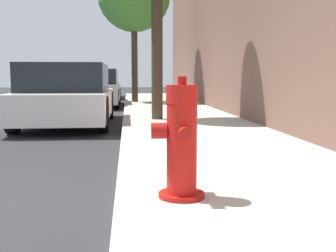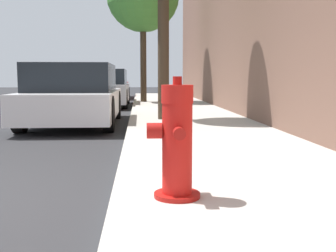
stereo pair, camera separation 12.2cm
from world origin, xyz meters
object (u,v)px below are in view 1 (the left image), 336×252
Objects in this scene: parked_car_near at (67,96)px; parked_car_far at (100,86)px; parked_car_mid at (95,88)px; fire_hydrant at (181,143)px.

parked_car_far is at bearing 90.30° from parked_car_near.
fire_hydrant is at bearing -82.69° from parked_car_mid.
parked_car_mid is 1.05× the size of parked_car_far.
fire_hydrant is 0.21× the size of parked_car_far.
parked_car_far is at bearing 95.60° from fire_hydrant.
parked_car_mid is (-1.55, 12.08, 0.08)m from fire_hydrant.
parked_car_near is at bearing -89.70° from parked_car_far.
parked_car_mid reaches higher than parked_car_far.
parked_car_mid reaches higher than fire_hydrant.
parked_car_near is at bearing -91.30° from parked_car_mid.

